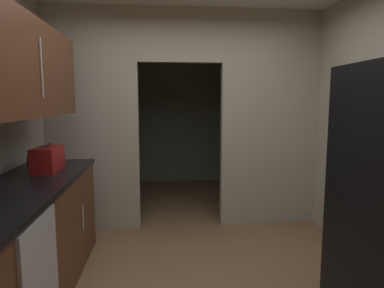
# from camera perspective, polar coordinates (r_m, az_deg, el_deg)

# --- Properties ---
(kitchen_partition) EXTENTS (3.30, 0.12, 2.63)m
(kitchen_partition) POSITION_cam_1_polar(r_m,az_deg,el_deg) (4.10, -0.93, 5.38)
(kitchen_partition) COLOR #ADA899
(kitchen_partition) RESTS_ON ground
(adjoining_room_shell) EXTENTS (3.30, 2.42, 2.63)m
(adjoining_room_shell) POSITION_cam_1_polar(r_m,az_deg,el_deg) (5.77, -2.45, 4.98)
(adjoining_room_shell) COLOR gray
(adjoining_room_shell) RESTS_ON ground
(lower_cabinet_run) EXTENTS (0.64, 2.18, 0.93)m
(lower_cabinet_run) POSITION_cam_1_polar(r_m,az_deg,el_deg) (2.95, -26.24, -14.98)
(lower_cabinet_run) COLOR brown
(lower_cabinet_run) RESTS_ON ground
(upper_cabinet_counterside) EXTENTS (0.36, 1.96, 0.71)m
(upper_cabinet_counterside) POSITION_cam_1_polar(r_m,az_deg,el_deg) (2.75, -27.81, 11.40)
(upper_cabinet_counterside) COLOR brown
(boombox) EXTENTS (0.21, 0.37, 0.24)m
(boombox) POSITION_cam_1_polar(r_m,az_deg,el_deg) (3.23, -23.35, -2.34)
(boombox) COLOR maroon
(boombox) RESTS_ON lower_cabinet_run
(book_stack) EXTENTS (0.14, 0.16, 0.07)m
(book_stack) POSITION_cam_1_polar(r_m,az_deg,el_deg) (3.60, -21.76, -2.45)
(book_stack) COLOR #2D609E
(book_stack) RESTS_ON lower_cabinet_run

